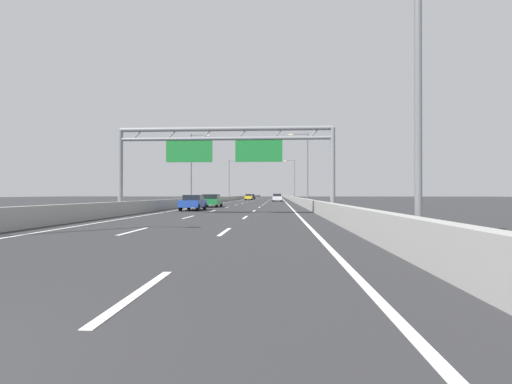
{
  "coord_description": "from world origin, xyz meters",
  "views": [
    {
      "loc": [
        3.86,
        -1.9,
        1.47
      ],
      "look_at": [
        0.48,
        55.58,
        1.79
      ],
      "focal_mm": 26.29,
      "sensor_mm": 36.0,
      "label": 1
    }
  ],
  "objects_px": {
    "sign_gantry": "(225,148)",
    "streetlamp_left_mid": "(193,165)",
    "streetlamp_right_near": "(409,51)",
    "blue_car": "(193,202)",
    "white_car": "(277,198)",
    "streetlamp_right_mid": "(306,164)",
    "streetlamp_left_far": "(230,177)",
    "black_car": "(251,197)",
    "green_car": "(212,200)",
    "streetlamp_right_far": "(293,177)",
    "yellow_car": "(249,197)"
  },
  "relations": [
    {
      "from": "streetlamp_right_far",
      "to": "white_car",
      "type": "distance_m",
      "value": 14.79
    },
    {
      "from": "streetlamp_right_near",
      "to": "sign_gantry",
      "type": "bearing_deg",
      "value": 114.4
    },
    {
      "from": "yellow_car",
      "to": "streetlamp_right_near",
      "type": "bearing_deg",
      "value": -82.44
    },
    {
      "from": "streetlamp_right_mid",
      "to": "green_car",
      "type": "bearing_deg",
      "value": -146.72
    },
    {
      "from": "streetlamp_right_near",
      "to": "black_car",
      "type": "relative_size",
      "value": 2.25
    },
    {
      "from": "streetlamp_left_mid",
      "to": "white_car",
      "type": "distance_m",
      "value": 27.92
    },
    {
      "from": "sign_gantry",
      "to": "streetlamp_left_mid",
      "type": "xyz_separation_m",
      "value": [
        -7.45,
        22.21,
        0.6
      ]
    },
    {
      "from": "sign_gantry",
      "to": "green_car",
      "type": "relative_size",
      "value": 3.67
    },
    {
      "from": "blue_car",
      "to": "black_car",
      "type": "height_order",
      "value": "black_car"
    },
    {
      "from": "green_car",
      "to": "sign_gantry",
      "type": "bearing_deg",
      "value": -76.37
    },
    {
      "from": "sign_gantry",
      "to": "white_car",
      "type": "xyz_separation_m",
      "value": [
        3.72,
        47.37,
        -4.03
      ]
    },
    {
      "from": "streetlamp_left_far",
      "to": "blue_car",
      "type": "relative_size",
      "value": 2.3
    },
    {
      "from": "sign_gantry",
      "to": "streetlamp_right_near",
      "type": "xyz_separation_m",
      "value": [
        7.48,
        -16.49,
        0.6
      ]
    },
    {
      "from": "green_car",
      "to": "streetlamp_right_far",
      "type": "bearing_deg",
      "value": 76.43
    },
    {
      "from": "white_car",
      "to": "green_car",
      "type": "distance_m",
      "value": 33.27
    },
    {
      "from": "black_car",
      "to": "yellow_car",
      "type": "bearing_deg",
      "value": -89.3
    },
    {
      "from": "streetlamp_right_mid",
      "to": "yellow_car",
      "type": "relative_size",
      "value": 2.21
    },
    {
      "from": "green_car",
      "to": "streetlamp_left_far",
      "type": "bearing_deg",
      "value": 94.76
    },
    {
      "from": "sign_gantry",
      "to": "streetlamp_right_near",
      "type": "distance_m",
      "value": 18.12
    },
    {
      "from": "streetlamp_left_mid",
      "to": "streetlamp_left_far",
      "type": "height_order",
      "value": "same"
    },
    {
      "from": "sign_gantry",
      "to": "blue_car",
      "type": "xyz_separation_m",
      "value": [
        -3.81,
        6.53,
        -4.08
      ]
    },
    {
      "from": "streetlamp_right_mid",
      "to": "streetlamp_left_far",
      "type": "xyz_separation_m",
      "value": [
        -14.93,
        38.7,
        0.0
      ]
    },
    {
      "from": "streetlamp_right_near",
      "to": "green_car",
      "type": "relative_size",
      "value": 2.19
    },
    {
      "from": "sign_gantry",
      "to": "green_car",
      "type": "bearing_deg",
      "value": 103.63
    },
    {
      "from": "sign_gantry",
      "to": "black_car",
      "type": "xyz_separation_m",
      "value": [
        -3.47,
        76.43,
        -4.04
      ]
    },
    {
      "from": "black_car",
      "to": "blue_car",
      "type": "bearing_deg",
      "value": -90.27
    },
    {
      "from": "streetlamp_right_mid",
      "to": "white_car",
      "type": "xyz_separation_m",
      "value": [
        -3.77,
        25.17,
        -4.62
      ]
    },
    {
      "from": "sign_gantry",
      "to": "streetlamp_right_near",
      "type": "bearing_deg",
      "value": -65.6
    },
    {
      "from": "sign_gantry",
      "to": "white_car",
      "type": "bearing_deg",
      "value": 85.51
    },
    {
      "from": "streetlamp_right_mid",
      "to": "white_car",
      "type": "height_order",
      "value": "streetlamp_right_mid"
    },
    {
      "from": "streetlamp_right_near",
      "to": "blue_car",
      "type": "bearing_deg",
      "value": 116.12
    },
    {
      "from": "white_car",
      "to": "streetlamp_left_far",
      "type": "bearing_deg",
      "value": 129.53
    },
    {
      "from": "streetlamp_right_far",
      "to": "blue_car",
      "type": "height_order",
      "value": "streetlamp_right_far"
    },
    {
      "from": "black_car",
      "to": "yellow_car",
      "type": "height_order",
      "value": "black_car"
    },
    {
      "from": "streetlamp_left_far",
      "to": "green_car",
      "type": "bearing_deg",
      "value": -85.24
    },
    {
      "from": "streetlamp_right_near",
      "to": "yellow_car",
      "type": "height_order",
      "value": "streetlamp_right_near"
    },
    {
      "from": "blue_car",
      "to": "white_car",
      "type": "distance_m",
      "value": 41.53
    },
    {
      "from": "sign_gantry",
      "to": "streetlamp_left_far",
      "type": "distance_m",
      "value": 61.36
    },
    {
      "from": "streetlamp_right_mid",
      "to": "green_car",
      "type": "distance_m",
      "value": 14.07
    },
    {
      "from": "black_car",
      "to": "white_car",
      "type": "xyz_separation_m",
      "value": [
        7.19,
        -29.06,
        0.01
      ]
    },
    {
      "from": "streetlamp_left_mid",
      "to": "white_car",
      "type": "height_order",
      "value": "streetlamp_left_mid"
    },
    {
      "from": "streetlamp_right_near",
      "to": "yellow_car",
      "type": "distance_m",
      "value": 82.36
    },
    {
      "from": "blue_car",
      "to": "black_car",
      "type": "xyz_separation_m",
      "value": [
        0.34,
        69.9,
        0.04
      ]
    },
    {
      "from": "streetlamp_left_mid",
      "to": "yellow_car",
      "type": "relative_size",
      "value": 2.21
    },
    {
      "from": "streetlamp_left_mid",
      "to": "streetlamp_right_near",
      "type": "bearing_deg",
      "value": -68.9
    },
    {
      "from": "streetlamp_left_far",
      "to": "white_car",
      "type": "xyz_separation_m",
      "value": [
        11.17,
        -13.53,
        -4.62
      ]
    },
    {
      "from": "streetlamp_left_mid",
      "to": "streetlamp_right_mid",
      "type": "bearing_deg",
      "value": 0.0
    },
    {
      "from": "streetlamp_right_near",
      "to": "white_car",
      "type": "bearing_deg",
      "value": 93.37
    },
    {
      "from": "sign_gantry",
      "to": "black_car",
      "type": "distance_m",
      "value": 76.62
    },
    {
      "from": "streetlamp_right_far",
      "to": "yellow_car",
      "type": "relative_size",
      "value": 2.21
    }
  ]
}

